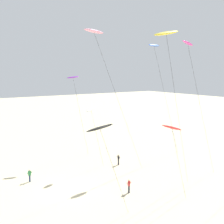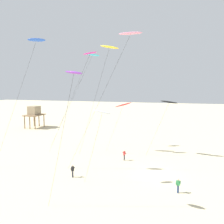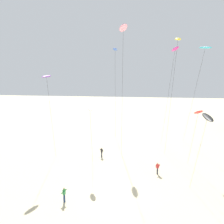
# 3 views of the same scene
# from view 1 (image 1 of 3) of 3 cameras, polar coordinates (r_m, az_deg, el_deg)

# --- Properties ---
(ground_plane) EXTENTS (260.00, 260.00, 0.00)m
(ground_plane) POSITION_cam_1_polar(r_m,az_deg,el_deg) (36.23, -9.43, -15.15)
(ground_plane) COLOR beige
(kite_blue) EXTENTS (1.69, 8.51, 18.57)m
(kite_blue) POSITION_cam_1_polar(r_m,az_deg,el_deg) (44.86, 8.48, 12.89)
(kite_blue) COLOR blue
(kite_blue) RESTS_ON ground
(kite_magenta) EXTENTS (1.72, 9.02, 17.92)m
(kite_magenta) POSITION_cam_1_polar(r_m,az_deg,el_deg) (35.08, 15.07, 12.83)
(kite_magenta) COLOR #D8339E
(kite_magenta) RESTS_ON ground
(kite_black) EXTENTS (0.94, 5.13, 9.66)m
(kite_black) POSITION_cam_1_polar(r_m,az_deg,el_deg) (25.17, -2.40, -3.33)
(kite_black) COLOR black
(kite_black) RESTS_ON ground
(kite_white) EXTENTS (1.34, 3.37, 9.32)m
(kite_white) POSITION_cam_1_polar(r_m,az_deg,el_deg) (40.65, -4.24, 0.46)
(kite_white) COLOR white
(kite_white) RESTS_ON ground
(kite_yellow) EXTENTS (1.39, 7.09, 18.94)m
(kite_yellow) POSITION_cam_1_polar(r_m,az_deg,el_deg) (32.64, 10.91, 15.15)
(kite_yellow) COLOR yellow
(kite_yellow) RESTS_ON ground
(kite_purple) EXTENTS (1.07, 3.92, 13.63)m
(kite_purple) POSITION_cam_1_polar(r_m,az_deg,el_deg) (46.47, -7.81, 6.74)
(kite_purple) COLOR purple
(kite_purple) RESTS_ON ground
(kite_pink) EXTENTS (2.10, 10.56, 19.29)m
(kite_pink) POSITION_cam_1_polar(r_m,az_deg,el_deg) (35.13, -3.58, 15.72)
(kite_pink) COLOR pink
(kite_pink) RESTS_ON ground
(kite_red) EXTENTS (0.98, 4.58, 9.13)m
(kite_red) POSITION_cam_1_polar(r_m,az_deg,el_deg) (29.68, 12.00, -3.15)
(kite_red) COLOR red
(kite_red) RESTS_ON ground
(kite_flyer_nearest) EXTENTS (0.55, 0.57, 1.67)m
(kite_flyer_nearest) POSITION_cam_1_polar(r_m,az_deg,el_deg) (39.25, -16.25, -12.11)
(kite_flyer_nearest) COLOR navy
(kite_flyer_nearest) RESTS_ON ground
(kite_flyer_middle) EXTENTS (0.73, 0.73, 1.67)m
(kite_flyer_middle) POSITION_cam_1_polar(r_m,az_deg,el_deg) (44.17, 1.31, -9.49)
(kite_flyer_middle) COLOR #33333D
(kite_flyer_middle) RESTS_ON ground
(kite_flyer_furthest) EXTENTS (0.70, 0.69, 1.67)m
(kite_flyer_furthest) POSITION_cam_1_polar(r_m,az_deg,el_deg) (34.64, 3.42, -14.57)
(kite_flyer_furthest) COLOR #33333D
(kite_flyer_furthest) RESTS_ON ground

